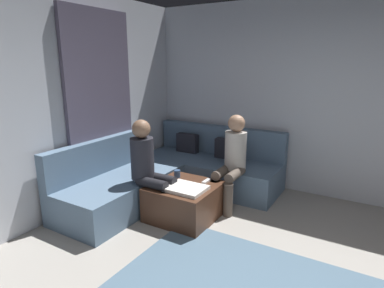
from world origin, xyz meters
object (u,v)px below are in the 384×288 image
ottoman (184,201)px  coffee_mug (177,174)px  person_on_couch_side (149,165)px  sectional_couch (174,175)px  game_remote (206,181)px  person_on_couch_back (232,158)px

ottoman → coffee_mug: (-0.22, 0.18, 0.26)m
person_on_couch_side → sectional_couch: bearing=-168.7°
coffee_mug → game_remote: (0.40, 0.04, -0.04)m
game_remote → sectional_couch: bearing=154.6°
sectional_couch → ottoman: size_ratio=3.36×
ottoman → coffee_mug: coffee_mug is taller
game_remote → person_on_couch_back: bearing=66.8°
sectional_couch → coffee_mug: bearing=-50.8°
coffee_mug → ottoman: bearing=-39.3°
coffee_mug → person_on_couch_back: (0.57, 0.43, 0.19)m
ottoman → person_on_couch_back: (0.35, 0.61, 0.45)m
person_on_couch_side → game_remote: bearing=125.9°
game_remote → person_on_couch_side: person_on_couch_side is taller
person_on_couch_back → person_on_couch_side: (-0.73, -0.80, 0.00)m
coffee_mug → person_on_couch_side: 0.44m
ottoman → person_on_couch_back: size_ratio=0.63×
person_on_couch_side → person_on_couch_back: bearing=137.6°
ottoman → game_remote: (0.18, 0.22, 0.22)m
game_remote → person_on_couch_side: (-0.56, -0.40, 0.23)m
ottoman → person_on_couch_side: 0.61m
ottoman → coffee_mug: 0.38m
game_remote → person_on_couch_back: (0.17, 0.39, 0.23)m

